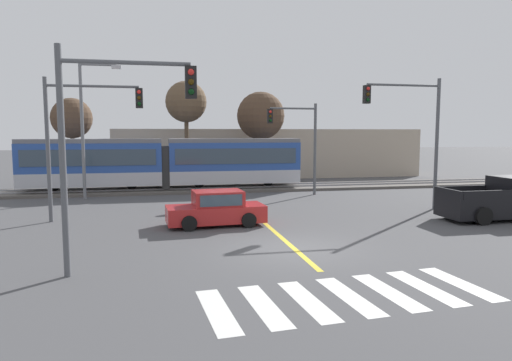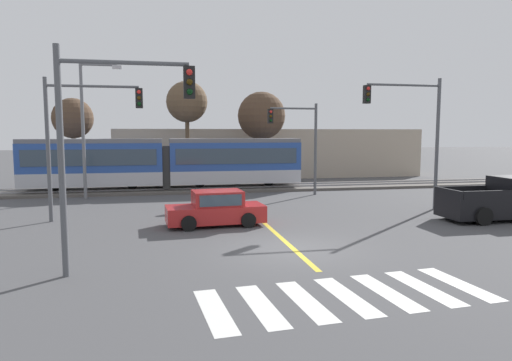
# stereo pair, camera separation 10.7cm
# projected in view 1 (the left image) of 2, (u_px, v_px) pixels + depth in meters

# --- Properties ---
(ground_plane) EXTENTS (200.00, 200.00, 0.00)m
(ground_plane) POSITION_uv_depth(u_px,v_px,m) (294.00, 249.00, 15.79)
(ground_plane) COLOR #474749
(track_bed) EXTENTS (120.00, 4.00, 0.18)m
(track_bed) POSITION_uv_depth(u_px,v_px,m) (226.00, 188.00, 32.24)
(track_bed) COLOR #56514C
(track_bed) RESTS_ON ground
(rail_near) EXTENTS (120.00, 0.08, 0.10)m
(rail_near) POSITION_uv_depth(u_px,v_px,m) (228.00, 188.00, 31.53)
(rail_near) COLOR #939399
(rail_near) RESTS_ON track_bed
(rail_far) EXTENTS (120.00, 0.08, 0.10)m
(rail_far) POSITION_uv_depth(u_px,v_px,m) (225.00, 185.00, 32.93)
(rail_far) COLOR #939399
(rail_far) RESTS_ON track_bed
(light_rail_tram) EXTENTS (18.50, 2.64, 3.43)m
(light_rail_tram) POSITION_uv_depth(u_px,v_px,m) (165.00, 162.00, 31.18)
(light_rail_tram) COLOR #B7BAC1
(light_rail_tram) RESTS_ON track_bed
(crosswalk_stripe_0) EXTENTS (0.79, 2.84, 0.01)m
(crosswalk_stripe_0) POSITION_uv_depth(u_px,v_px,m) (217.00, 311.00, 10.29)
(crosswalk_stripe_0) COLOR silver
(crosswalk_stripe_0) RESTS_ON ground
(crosswalk_stripe_1) EXTENTS (0.79, 2.84, 0.01)m
(crosswalk_stripe_1) POSITION_uv_depth(u_px,v_px,m) (264.00, 305.00, 10.60)
(crosswalk_stripe_1) COLOR silver
(crosswalk_stripe_1) RESTS_ON ground
(crosswalk_stripe_2) EXTENTS (0.79, 2.84, 0.01)m
(crosswalk_stripe_2) POSITION_uv_depth(u_px,v_px,m) (307.00, 301.00, 10.91)
(crosswalk_stripe_2) COLOR silver
(crosswalk_stripe_2) RESTS_ON ground
(crosswalk_stripe_3) EXTENTS (0.79, 2.84, 0.01)m
(crosswalk_stripe_3) POSITION_uv_depth(u_px,v_px,m) (349.00, 296.00, 11.22)
(crosswalk_stripe_3) COLOR silver
(crosswalk_stripe_3) RESTS_ON ground
(crosswalk_stripe_4) EXTENTS (0.79, 2.84, 0.01)m
(crosswalk_stripe_4) POSITION_uv_depth(u_px,v_px,m) (388.00, 291.00, 11.54)
(crosswalk_stripe_4) COLOR silver
(crosswalk_stripe_4) RESTS_ON ground
(crosswalk_stripe_5) EXTENTS (0.79, 2.84, 0.01)m
(crosswalk_stripe_5) POSITION_uv_depth(u_px,v_px,m) (425.00, 287.00, 11.85)
(crosswalk_stripe_5) COLOR silver
(crosswalk_stripe_5) RESTS_ON ground
(crosswalk_stripe_6) EXTENTS (0.79, 2.84, 0.01)m
(crosswalk_stripe_6) POSITION_uv_depth(u_px,v_px,m) (460.00, 283.00, 12.16)
(crosswalk_stripe_6) COLOR silver
(crosswalk_stripe_6) RESTS_ON ground
(lane_centre_line) EXTENTS (0.20, 17.60, 0.01)m
(lane_centre_line) POSITION_uv_depth(u_px,v_px,m) (258.00, 217.00, 21.74)
(lane_centre_line) COLOR gold
(lane_centre_line) RESTS_ON ground
(sedan_crossing) EXTENTS (4.31, 2.13, 1.52)m
(sedan_crossing) POSITION_uv_depth(u_px,v_px,m) (216.00, 209.00, 19.73)
(sedan_crossing) COLOR #B22323
(sedan_crossing) RESTS_ON ground
(pickup_truck) EXTENTS (5.40, 2.25, 1.98)m
(pickup_truck) POSITION_uv_depth(u_px,v_px,m) (501.00, 201.00, 21.08)
(pickup_truck) COLOR black
(pickup_truck) RESTS_ON ground
(traffic_light_near_left) EXTENTS (3.75, 0.38, 6.37)m
(traffic_light_near_left) POSITION_uv_depth(u_px,v_px,m) (108.00, 126.00, 12.56)
(traffic_light_near_left) COLOR #515459
(traffic_light_near_left) RESTS_ON ground
(traffic_light_mid_left) EXTENTS (4.25, 0.38, 6.45)m
(traffic_light_mid_left) POSITION_uv_depth(u_px,v_px,m) (80.00, 126.00, 20.42)
(traffic_light_mid_left) COLOR #515459
(traffic_light_mid_left) RESTS_ON ground
(traffic_light_mid_right) EXTENTS (4.25, 0.38, 6.79)m
(traffic_light_mid_right) POSITION_uv_depth(u_px,v_px,m) (414.00, 123.00, 23.39)
(traffic_light_mid_right) COLOR #515459
(traffic_light_mid_right) RESTS_ON ground
(traffic_light_far_right) EXTENTS (3.25, 0.38, 5.87)m
(traffic_light_far_right) POSITION_uv_depth(u_px,v_px,m) (299.00, 135.00, 29.06)
(traffic_light_far_right) COLOR #515459
(traffic_light_far_right) RESTS_ON ground
(street_lamp_west) EXTENTS (2.46, 0.28, 8.23)m
(street_lamp_west) POSITION_uv_depth(u_px,v_px,m) (86.00, 121.00, 27.30)
(street_lamp_west) COLOR slate
(street_lamp_west) RESTS_ON ground
(bare_tree_far_west) EXTENTS (3.05, 3.05, 6.63)m
(bare_tree_far_west) POSITION_uv_depth(u_px,v_px,m) (72.00, 119.00, 34.46)
(bare_tree_far_west) COLOR brown
(bare_tree_far_west) RESTS_ON ground
(bare_tree_west) EXTENTS (3.13, 3.13, 7.92)m
(bare_tree_west) POSITION_uv_depth(u_px,v_px,m) (186.00, 103.00, 34.68)
(bare_tree_west) COLOR brown
(bare_tree_west) RESTS_ON ground
(bare_tree_east) EXTENTS (3.75, 3.75, 7.22)m
(bare_tree_east) POSITION_uv_depth(u_px,v_px,m) (261.00, 116.00, 35.91)
(bare_tree_east) COLOR brown
(bare_tree_east) RESTS_ON ground
(building_backdrop_far) EXTENTS (27.40, 6.00, 4.33)m
(building_backdrop_far) POSITION_uv_depth(u_px,v_px,m) (268.00, 153.00, 42.25)
(building_backdrop_far) COLOR tan
(building_backdrop_far) RESTS_ON ground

